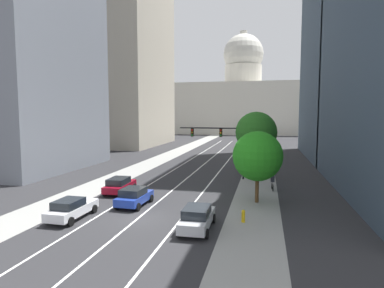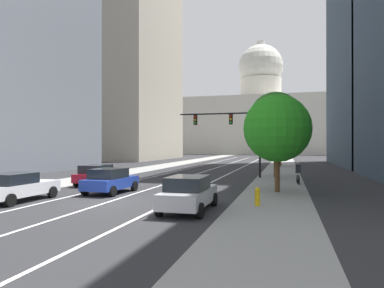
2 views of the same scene
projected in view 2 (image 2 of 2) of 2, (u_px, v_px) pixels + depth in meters
ground_plane at (230, 164)px, 56.87m from camera, size 400.00×400.00×0.00m
sidewalk_left at (172, 164)px, 54.21m from camera, size 3.99×130.00×0.01m
sidewalk_right at (282, 166)px, 49.87m from camera, size 3.99×130.00×0.01m
lane_stripe_left at (186, 169)px, 43.21m from camera, size 0.16×90.00×0.01m
lane_stripe_center at (210, 170)px, 42.39m from camera, size 0.16×90.00×0.01m
lane_stripe_right at (236, 170)px, 41.57m from camera, size 0.16×90.00×0.01m
office_tower_far_left at (133, 30)px, 75.99m from camera, size 15.23×27.47×55.88m
capitol_building at (261, 118)px, 123.26m from camera, size 50.58×29.05×39.62m
car_silver at (189, 193)px, 15.73m from camera, size 2.00×4.47×1.58m
car_white at (18, 187)px, 18.37m from camera, size 1.98×4.54×1.51m
car_blue at (110, 180)px, 21.57m from camera, size 2.19×4.07×1.54m
car_crimson at (97, 174)px, 26.08m from camera, size 2.10×4.40×1.51m
traffic_signal_mast at (234, 127)px, 32.76m from camera, size 7.75×0.39×6.64m
fire_hydrant at (257, 196)px, 17.06m from camera, size 0.26×0.35×0.91m
cyclist at (298, 173)px, 26.53m from camera, size 0.38×1.70×1.72m
street_tree_near_right at (277, 128)px, 22.18m from camera, size 4.28×4.28×6.18m
street_tree_mid_right at (275, 118)px, 32.21m from camera, size 4.79×4.79×7.89m
street_tree_far_right at (280, 139)px, 50.27m from camera, size 3.33×3.33×5.64m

